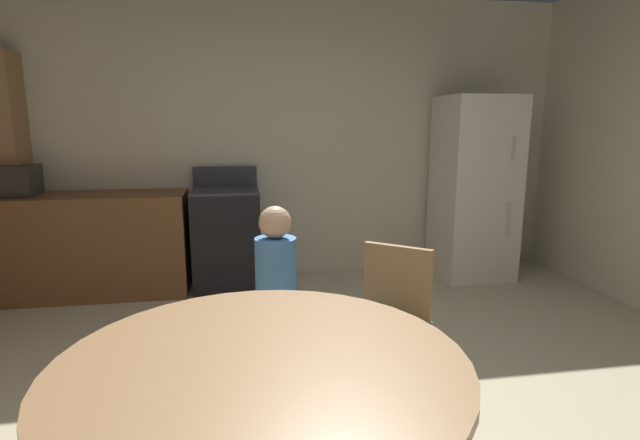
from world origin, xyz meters
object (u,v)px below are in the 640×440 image
object	(u,v)px
dining_table	(262,402)
chair_northeast	(388,318)
oven_range	(227,238)
refrigerator	(474,188)
person_child	(276,300)
microwave	(8,181)

from	to	relation	value
dining_table	chair_northeast	xyz separation A→B (m)	(0.70, 0.86, -0.11)
oven_range	dining_table	size ratio (longest dim) A/B	0.81
refrigerator	person_child	bearing A→B (deg)	-137.24
oven_range	refrigerator	distance (m)	2.43
dining_table	person_child	distance (m)	1.03
dining_table	chair_northeast	world-z (taller)	chair_northeast
chair_northeast	person_child	size ratio (longest dim) A/B	0.80
microwave	chair_northeast	size ratio (longest dim) A/B	0.51
oven_range	microwave	distance (m)	1.87
oven_range	refrigerator	size ratio (longest dim) A/B	0.62
refrigerator	microwave	world-z (taller)	refrigerator
dining_table	refrigerator	bearing A→B (deg)	53.06
microwave	dining_table	bearing A→B (deg)	-56.90
oven_range	chair_northeast	xyz separation A→B (m)	(0.87, -2.15, 0.03)
oven_range	person_child	bearing A→B (deg)	-81.42
dining_table	chair_northeast	bearing A→B (deg)	50.65
oven_range	dining_table	xyz separation A→B (m)	(0.17, -3.01, 0.15)
oven_range	person_child	distance (m)	2.02
oven_range	chair_northeast	distance (m)	2.32
oven_range	microwave	bearing A→B (deg)	-179.88
refrigerator	chair_northeast	world-z (taller)	refrigerator
refrigerator	chair_northeast	distance (m)	2.62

